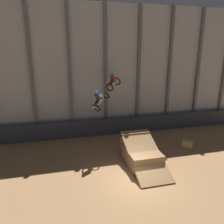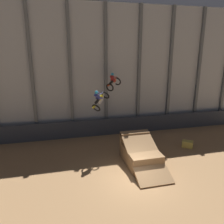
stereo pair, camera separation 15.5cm
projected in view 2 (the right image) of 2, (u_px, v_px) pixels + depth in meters
The scene contains 7 objects.
ground_plane at pixel (136, 181), 14.12m from camera, with size 60.00×60.00×0.00m, color #9E754C.
arena_back_wall at pixel (106, 72), 21.08m from camera, with size 32.00×0.40×12.42m.
lower_barrier at pixel (107, 127), 21.84m from camera, with size 31.36×0.20×1.66m.
dirt_ramp at pixel (140, 154), 16.30m from camera, with size 2.33×4.75×2.14m.
rider_bike_left_air at pixel (100, 99), 16.77m from camera, with size 1.74×1.63×1.70m.
rider_bike_right_air at pixel (113, 82), 19.45m from camera, with size 1.67×1.70×1.62m.
hay_bale_trackside at pixel (187, 144), 19.08m from camera, with size 1.08×1.03×0.57m.
Camera 2 is at (-4.48, -11.69, 8.06)m, focal length 35.00 mm.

